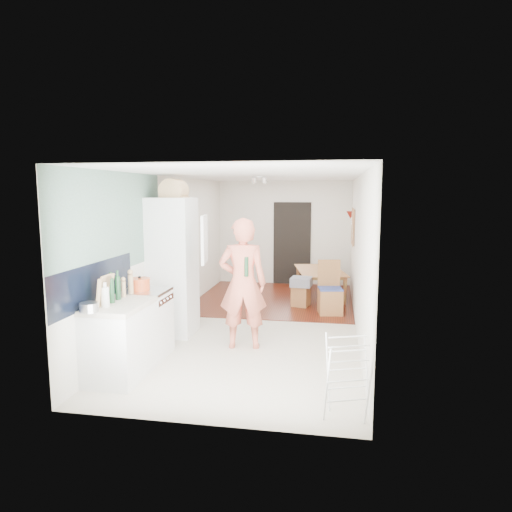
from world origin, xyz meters
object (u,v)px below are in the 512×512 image
(stool, at_px, (301,296))
(drying_rack, at_px, (348,379))
(dining_chair, at_px, (330,288))
(person, at_px, (243,272))
(dining_table, at_px, (321,285))

(stool, xyz_separation_m, drying_rack, (0.79, -4.41, 0.20))
(dining_chair, relative_size, drying_rack, 1.23)
(person, relative_size, drying_rack, 2.75)
(stool, bearing_deg, person, -104.30)
(drying_rack, bearing_deg, dining_chair, 74.01)
(dining_chair, distance_m, drying_rack, 3.93)
(dining_table, distance_m, stool, 1.00)
(person, xyz_separation_m, dining_chair, (1.22, 2.05, -0.61))
(person, relative_size, dining_table, 1.57)
(person, distance_m, dining_chair, 2.46)
(stool, relative_size, drying_rack, 0.51)
(person, height_order, dining_chair, person)
(person, relative_size, dining_chair, 2.24)
(dining_table, relative_size, stool, 3.44)
(dining_table, distance_m, drying_rack, 5.36)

